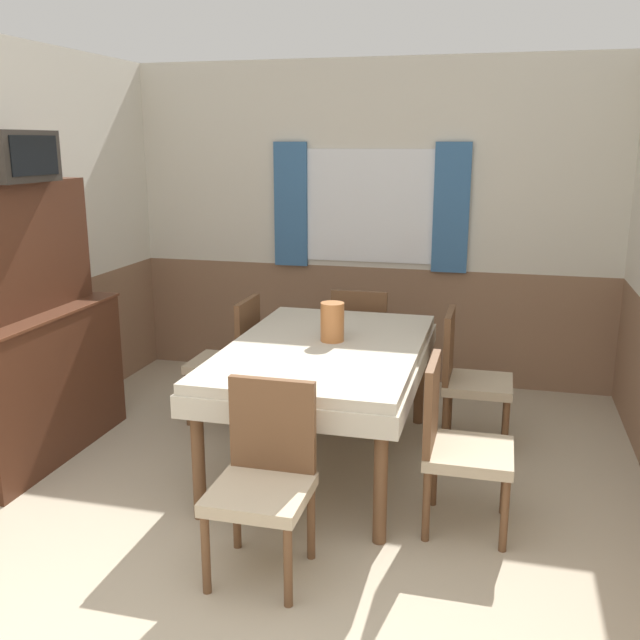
% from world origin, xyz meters
% --- Properties ---
extents(wall_back, '(4.36, 0.09, 2.60)m').
position_xyz_m(wall_back, '(0.00, 3.74, 1.31)').
color(wall_back, silver).
rests_on(wall_back, ground_plane).
extents(wall_left, '(0.05, 4.12, 2.60)m').
position_xyz_m(wall_left, '(-2.00, 1.86, 1.30)').
color(wall_left, silver).
rests_on(wall_left, ground_plane).
extents(dining_table, '(1.16, 1.82, 0.77)m').
position_xyz_m(dining_table, '(0.07, 1.99, 0.67)').
color(dining_table, beige).
rests_on(dining_table, ground_plane).
extents(chair_head_near, '(0.44, 0.44, 0.90)m').
position_xyz_m(chair_head_near, '(0.07, 0.83, 0.48)').
color(chair_head_near, brown).
rests_on(chair_head_near, ground_plane).
extents(chair_head_window, '(0.44, 0.44, 0.90)m').
position_xyz_m(chair_head_window, '(0.07, 3.14, 0.48)').
color(chair_head_window, brown).
rests_on(chair_head_window, ground_plane).
extents(chair_right_near, '(0.44, 0.44, 0.90)m').
position_xyz_m(chair_right_near, '(0.89, 1.43, 0.48)').
color(chair_right_near, brown).
rests_on(chair_right_near, ground_plane).
extents(chair_right_far, '(0.44, 0.44, 0.90)m').
position_xyz_m(chair_right_far, '(0.89, 2.54, 0.48)').
color(chair_right_far, brown).
rests_on(chair_right_far, ground_plane).
extents(chair_left_far, '(0.44, 0.44, 0.90)m').
position_xyz_m(chair_left_far, '(-0.76, 2.54, 0.48)').
color(chair_left_far, brown).
rests_on(chair_left_far, ground_plane).
extents(sideboard, '(0.46, 1.36, 1.73)m').
position_xyz_m(sideboard, '(-1.75, 1.67, 0.73)').
color(sideboard, '#4C2819').
rests_on(sideboard, ground_plane).
extents(tv, '(0.29, 0.52, 0.30)m').
position_xyz_m(tv, '(-1.72, 1.65, 1.88)').
color(tv, '#2D2823').
rests_on(tv, sideboard).
extents(vase, '(0.14, 0.14, 0.24)m').
position_xyz_m(vase, '(0.09, 2.07, 0.89)').
color(vase, '#B26B38').
rests_on(vase, dining_table).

